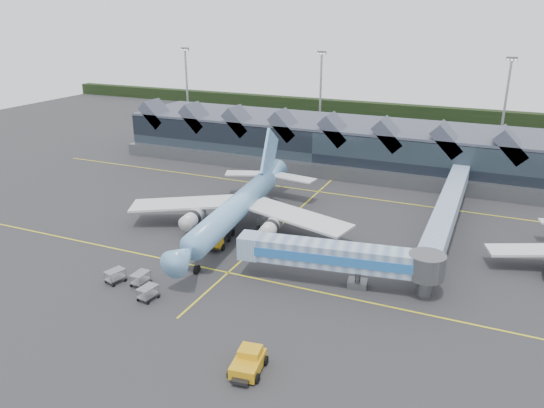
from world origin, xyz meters
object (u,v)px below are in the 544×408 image
at_px(pushback_tug, 248,362).
at_px(fuel_truck, 221,231).
at_px(main_airliner, 239,206).
at_px(jet_bridge, 350,258).

bearing_deg(pushback_tug, fuel_truck, 115.87).
relative_size(main_airliner, pushback_tug, 8.42).
bearing_deg(fuel_truck, jet_bridge, -26.97).
distance_m(fuel_truck, pushback_tug, 30.45).
height_order(fuel_truck, pushback_tug, fuel_truck).
distance_m(jet_bridge, fuel_truck, 21.80).
bearing_deg(jet_bridge, fuel_truck, 156.81).
relative_size(fuel_truck, pushback_tug, 1.75).
distance_m(main_airliner, pushback_tug, 34.87).
relative_size(jet_bridge, pushback_tug, 5.09).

